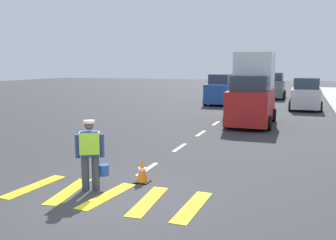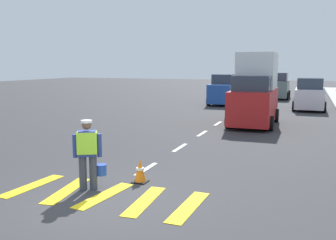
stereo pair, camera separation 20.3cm
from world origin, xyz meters
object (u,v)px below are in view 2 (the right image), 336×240
object	(u,v)px
car_oncoming_second	(224,90)
car_parked_far	(310,95)
road_worker	(88,151)
car_outgoing_far	(278,87)
car_oncoming_third	(250,83)
traffic_cone_near	(140,171)
delivery_truck	(255,92)

from	to	relation	value
car_oncoming_second	car_parked_far	distance (m)	6.20
road_worker	car_outgoing_far	bearing A→B (deg)	85.27
road_worker	car_outgoing_far	size ratio (longest dim) A/B	0.43
car_parked_far	car_oncoming_third	distance (m)	15.36
traffic_cone_near	car_outgoing_far	xyz separation A→B (m)	(1.34, 26.00, 0.75)
traffic_cone_near	delivery_truck	distance (m)	10.76
car_outgoing_far	car_oncoming_third	bearing A→B (deg)	118.32
road_worker	car_oncoming_second	distance (m)	20.59
car_outgoing_far	road_worker	bearing A→B (deg)	-94.73
delivery_truck	car_oncoming_third	bearing A→B (deg)	98.98
delivery_truck	car_oncoming_third	world-z (taller)	delivery_truck
road_worker	car_oncoming_third	world-z (taller)	car_oncoming_third
traffic_cone_near	car_oncoming_second	bearing A→B (deg)	96.08
delivery_truck	car_parked_far	world-z (taller)	delivery_truck
car_oncoming_second	car_oncoming_third	bearing A→B (deg)	89.79
car_oncoming_second	car_outgoing_far	xyz separation A→B (m)	(3.43, 6.39, 0.01)
car_parked_far	traffic_cone_near	bearing A→B (deg)	-102.23
road_worker	car_oncoming_second	size ratio (longest dim) A/B	0.42
road_worker	car_parked_far	bearing A→B (deg)	75.82
car_oncoming_second	traffic_cone_near	bearing A→B (deg)	-83.92
car_outgoing_far	car_parked_far	distance (m)	8.29
traffic_cone_near	delivery_truck	xyz separation A→B (m)	(1.38, 10.59, 1.31)
car_outgoing_far	car_parked_far	world-z (taller)	car_outgoing_far
car_outgoing_far	car_oncoming_third	distance (m)	7.13
delivery_truck	car_oncoming_second	xyz separation A→B (m)	(-3.47, 9.02, -0.57)
road_worker	traffic_cone_near	size ratio (longest dim) A/B	2.75
road_worker	delivery_truck	xyz separation A→B (m)	(2.27, 11.54, 0.68)
car_oncoming_second	car_oncoming_third	distance (m)	12.66
car_oncoming_second	car_outgoing_far	world-z (taller)	car_outgoing_far
traffic_cone_near	car_parked_far	xyz separation A→B (m)	(3.93, 18.12, 0.68)
delivery_truck	car_oncoming_second	world-z (taller)	delivery_truck
car_outgoing_far	car_oncoming_third	world-z (taller)	car_outgoing_far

